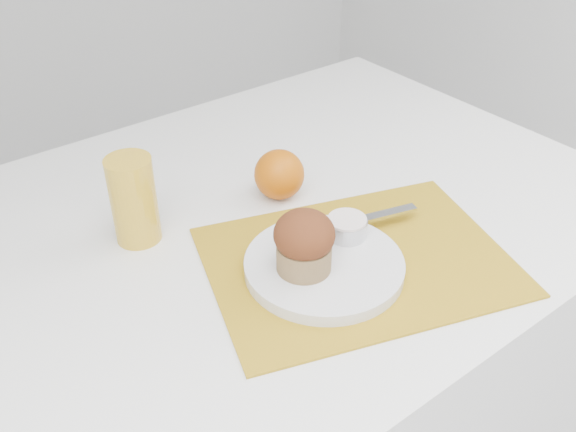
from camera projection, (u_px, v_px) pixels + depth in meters
table at (253, 387)px, 1.19m from camera, size 1.20×0.80×0.75m
placemat at (358, 261)px, 0.89m from camera, size 0.48×0.41×0.00m
plate at (324, 266)px, 0.87m from camera, size 0.26×0.26×0.02m
ramekin at (347, 228)px, 0.90m from camera, size 0.07×0.07×0.03m
cream at (347, 220)px, 0.89m from camera, size 0.06×0.06×0.01m
raspberry_near at (321, 228)px, 0.91m from camera, size 0.02×0.02×0.02m
raspberry_far at (323, 231)px, 0.90m from camera, size 0.02×0.02×0.02m
butter_knife at (357, 221)px, 0.93m from camera, size 0.19×0.07×0.00m
orange at (279, 174)px, 1.01m from camera, size 0.08×0.08×0.08m
juice_glass at (134, 200)px, 0.90m from camera, size 0.08×0.08×0.13m
muffin at (304, 242)px, 0.82m from camera, size 0.09×0.09×0.09m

